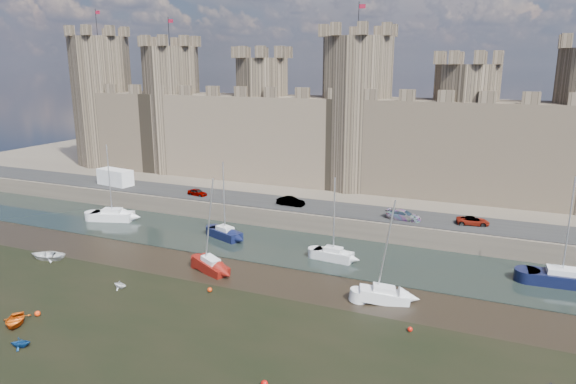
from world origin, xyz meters
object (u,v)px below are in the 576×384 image
object	(u,v)px
sailboat_5	(384,295)
sailboat_0	(112,215)
sailboat_2	(333,254)
sailboat_4	(211,265)
car_2	(404,215)
sailboat_1	(225,233)
sailboat_3	(562,278)
car_3	(473,221)
car_0	(197,192)
van	(115,177)
dinghy_1	(20,343)
dinghy_0	(15,321)
car_1	(291,201)

from	to	relation	value
sailboat_5	sailboat_0	bearing A→B (deg)	148.91
sailboat_2	sailboat_4	xyz separation A→B (m)	(-10.92, -8.24, -0.02)
car_2	sailboat_5	xyz separation A→B (m)	(1.82, -18.53, -2.41)
sailboat_0	sailboat_1	bearing A→B (deg)	-18.56
sailboat_3	car_3	bearing A→B (deg)	131.17
sailboat_0	sailboat_1	distance (m)	18.53
car_0	sailboat_1	distance (m)	13.54
van	sailboat_2	bearing A→B (deg)	-6.76
van	sailboat_0	size ratio (longest dim) A/B	0.56
car_0	dinghy_1	distance (m)	38.73
van	sailboat_5	world-z (taller)	sailboat_5
dinghy_0	dinghy_1	distance (m)	4.29
sailboat_2	dinghy_1	bearing A→B (deg)	-116.89
car_2	van	distance (m)	46.40
van	car_3	bearing A→B (deg)	9.15
car_2	dinghy_0	world-z (taller)	car_2
van	sailboat_0	bearing A→B (deg)	-42.94
car_3	sailboat_3	size ratio (longest dim) A/B	0.35
car_3	van	bearing A→B (deg)	80.83
car_2	car_3	world-z (taller)	car_2
car_0	sailboat_1	xyz separation A→B (m)	(9.83, -9.03, -2.25)
car_3	dinghy_0	world-z (taller)	car_3
car_0	sailboat_0	distance (m)	12.35
van	sailboat_5	xyz separation A→B (m)	(48.20, -19.45, -3.10)
car_0	dinghy_1	xyz separation A→B (m)	(8.09, -37.79, -2.61)
car_3	sailboat_1	size ratio (longest dim) A/B	0.39
car_2	van	size ratio (longest dim) A/B	0.71
dinghy_0	sailboat_2	bearing A→B (deg)	9.70
car_1	sailboat_0	distance (m)	25.31
sailboat_4	van	bearing A→B (deg)	167.78
van	sailboat_4	world-z (taller)	sailboat_4
van	dinghy_1	xyz separation A→B (m)	(23.95, -38.42, -3.39)
car_1	car_3	world-z (taller)	car_1
sailboat_2	sailboat_3	world-z (taller)	sailboat_3
car_0	car_3	world-z (taller)	car_3
sailboat_4	car_3	bearing A→B (deg)	59.88
car_0	sailboat_2	xyz separation A→B (m)	(24.75, -10.75, -2.26)
car_3	car_1	bearing A→B (deg)	81.97
car_3	sailboat_4	size ratio (longest dim) A/B	0.38
sailboat_1	sailboat_2	bearing A→B (deg)	15.25
sailboat_3	dinghy_1	distance (m)	49.50
car_3	dinghy_0	xyz separation A→B (m)	(-34.12, -36.25, -2.71)
car_0	sailboat_4	world-z (taller)	sailboat_4
car_1	car_2	world-z (taller)	car_1
sailboat_1	sailboat_4	world-z (taller)	sailboat_4
car_3	sailboat_2	xyz separation A→B (m)	(-13.91, -11.62, -2.26)
car_3	car_2	bearing A→B (deg)	88.66
van	dinghy_0	world-z (taller)	van
car_0	car_2	distance (m)	30.52
sailboat_1	sailboat_0	bearing A→B (deg)	-159.82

